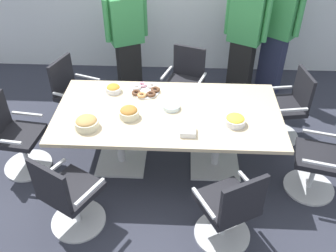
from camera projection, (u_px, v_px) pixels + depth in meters
ground_plane at (168, 163)px, 4.38m from camera, size 10.00×10.00×0.01m
conference_table at (168, 121)px, 4.00m from camera, size 2.40×1.20×0.75m
office_chair_0 at (76, 97)px, 4.77m from camera, size 0.69×0.69×0.91m
office_chair_1 at (16, 139)px, 4.09m from camera, size 0.60×0.60×0.91m
office_chair_2 at (69, 197)px, 3.42m from camera, size 0.74×0.74×0.91m
office_chair_3 at (229, 211)px, 3.29m from camera, size 0.73×0.73×0.91m
office_chair_4 at (323, 162)px, 3.80m from camera, size 0.66×0.66×0.91m
office_chair_5 at (286, 110)px, 4.54m from camera, size 0.62×0.62×0.91m
office_chair_6 at (185, 86)px, 4.99m from camera, size 0.69×0.69×0.91m
person_standing_0 at (127, 38)px, 5.11m from camera, size 0.58×0.39×1.69m
person_standing_1 at (245, 36)px, 5.00m from camera, size 0.58×0.40×1.78m
person_standing_2 at (278, 29)px, 5.06m from camera, size 0.53×0.44×1.87m
snack_bowl_pretzels at (129, 112)px, 3.80m from camera, size 0.20×0.20×0.12m
snack_bowl_chips_orange at (113, 89)px, 4.20m from camera, size 0.17×0.17×0.09m
snack_bowl_chips_yellow at (235, 120)px, 3.71m from camera, size 0.21×0.21×0.10m
snack_bowl_cookies at (87, 123)px, 3.66m from camera, size 0.24×0.24×0.12m
donut_platter at (145, 90)px, 4.21m from camera, size 0.34×0.33×0.04m
plate_stack at (171, 107)px, 3.95m from camera, size 0.19×0.19×0.05m
napkin_pile at (188, 131)px, 3.60m from camera, size 0.15×0.15×0.06m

